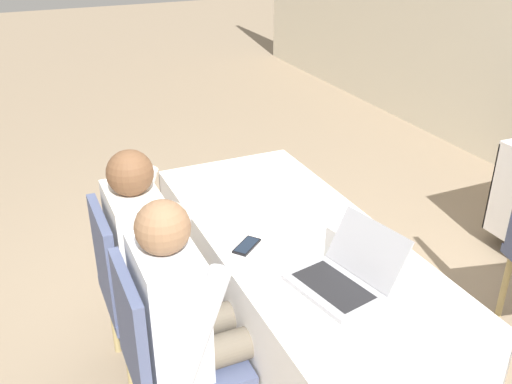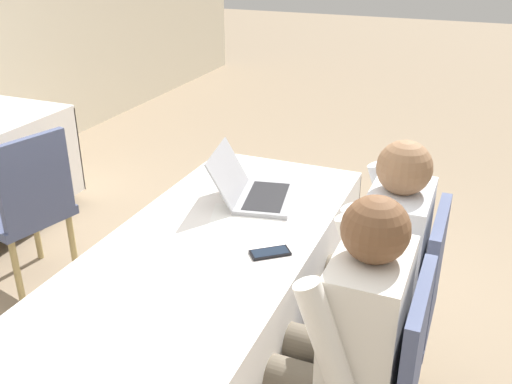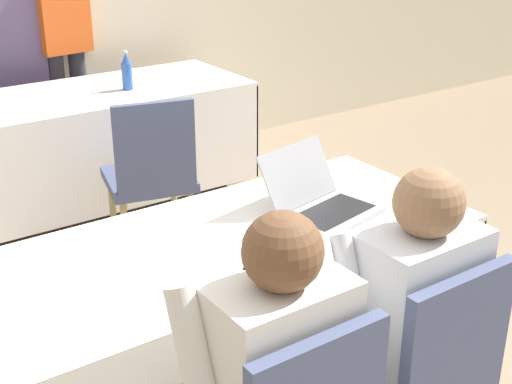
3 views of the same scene
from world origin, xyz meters
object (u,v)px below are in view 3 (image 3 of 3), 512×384
at_px(water_bottle, 127,72).
at_px(chair_near_right, 418,377).
at_px(chair_far_spare, 151,172).
at_px(person_red_shirt, 63,42).
at_px(laptop, 322,202).
at_px(cell_phone, 269,267).
at_px(person_white_shirt, 397,316).
at_px(person_checkered_shirt, 263,375).

height_order(water_bottle, chair_near_right, water_bottle).
height_order(chair_far_spare, person_red_shirt, person_red_shirt).
bearing_deg(water_bottle, laptop, -94.85).
height_order(laptop, cell_phone, laptop).
xyz_separation_m(laptop, water_bottle, (0.17, 2.03, 0.06)).
height_order(person_white_shirt, person_red_shirt, person_red_shirt).
height_order(laptop, chair_far_spare, laptop).
bearing_deg(laptop, person_checkered_shirt, -151.13).
bearing_deg(chair_far_spare, laptop, 106.40).
distance_m(person_checkered_shirt, person_red_shirt, 3.47).
bearing_deg(person_white_shirt, cell_phone, -55.48).
xyz_separation_m(person_white_shirt, person_red_shirt, (0.26, 3.37, 0.25)).
bearing_deg(person_checkered_shirt, chair_far_spare, -108.16).
relative_size(water_bottle, person_checkered_shirt, 0.20).
relative_size(person_checkered_shirt, person_red_shirt, 0.73).
height_order(chair_far_spare, person_white_shirt, person_white_shirt).
distance_m(laptop, chair_far_spare, 1.33).
relative_size(chair_far_spare, person_white_shirt, 0.78).
bearing_deg(chair_far_spare, water_bottle, -93.97).
relative_size(cell_phone, water_bottle, 0.68).
bearing_deg(person_white_shirt, person_red_shirt, -94.34).
bearing_deg(person_red_shirt, chair_far_spare, -102.23).
distance_m(water_bottle, chair_near_right, 2.75).
bearing_deg(person_checkered_shirt, person_white_shirt, -180.00).
relative_size(cell_phone, chair_far_spare, 0.17).
xyz_separation_m(laptop, person_checkered_shirt, (-0.67, -0.57, -0.13)).
distance_m(cell_phone, water_bottle, 2.33).
bearing_deg(laptop, chair_far_spare, 81.18).
bearing_deg(person_white_shirt, chair_near_right, 90.00).
xyz_separation_m(chair_far_spare, person_white_shirt, (-0.12, -1.87, 0.16)).
distance_m(chair_near_right, chair_far_spare, 1.98).
relative_size(cell_phone, person_white_shirt, 0.13).
distance_m(chair_far_spare, person_checkered_shirt, 1.97).
bearing_deg(cell_phone, laptop, -9.64).
bearing_deg(person_red_shirt, water_bottle, -90.15).
xyz_separation_m(cell_phone, person_checkered_shirt, (-0.26, -0.34, -0.09)).
bearing_deg(chair_far_spare, person_red_shirt, -81.64).
relative_size(water_bottle, chair_near_right, 0.26).
bearing_deg(person_red_shirt, person_white_shirt, -101.21).
relative_size(laptop, person_white_shirt, 0.35).
relative_size(person_checkered_shirt, person_white_shirt, 1.00).
xyz_separation_m(chair_near_right, chair_far_spare, (0.12, 1.97, 0.00)).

